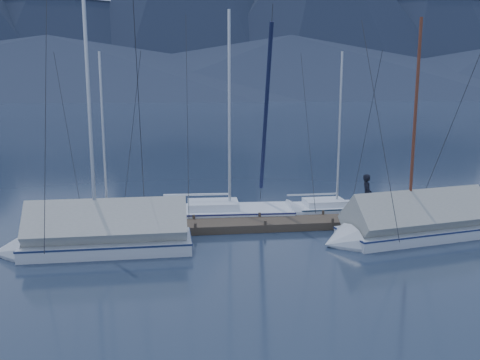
# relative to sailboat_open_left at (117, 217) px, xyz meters

# --- Properties ---
(ground) EXTENTS (1000.00, 1000.00, 0.00)m
(ground) POSITION_rel_sailboat_open_left_xyz_m (5.55, -4.29, -0.15)
(ground) COLOR #151F31
(ground) RESTS_ON ground
(mountain_range) EXTENTS (877.00, 584.00, 150.50)m
(mountain_range) POSITION_rel_sailboat_open_left_xyz_m (9.67, 366.16, 58.50)
(mountain_range) COLOR #475675
(mountain_range) RESTS_ON ground
(dock) EXTENTS (18.00, 1.50, 0.54)m
(dock) POSITION_rel_sailboat_open_left_xyz_m (5.55, -2.29, -0.04)
(dock) COLOR #382D23
(dock) RESTS_ON ground
(mooring_posts) EXTENTS (15.12, 1.52, 0.35)m
(mooring_posts) POSITION_rel_sailboat_open_left_xyz_m (5.05, -2.29, 0.20)
(mooring_posts) COLOR #382D23
(mooring_posts) RESTS_ON ground
(sailboat_open_left) EXTENTS (6.55, 4.43, 8.48)m
(sailboat_open_left) POSITION_rel_sailboat_open_left_xyz_m (0.00, 0.00, 0.00)
(sailboat_open_left) COLOR silver
(sailboat_open_left) RESTS_ON ground
(sailboat_open_mid) EXTENTS (8.04, 3.42, 10.52)m
(sailboat_open_mid) POSITION_rel_sailboat_open_left_xyz_m (5.87, -0.43, 0.04)
(sailboat_open_mid) COLOR white
(sailboat_open_mid) RESTS_ON ground
(sailboat_open_right) EXTENTS (6.53, 2.80, 8.60)m
(sailboat_open_right) POSITION_rel_sailboat_open_left_xyz_m (11.17, -0.03, 0.00)
(sailboat_open_right) COLOR white
(sailboat_open_right) RESTS_ON ground
(sailboat_covered_near) EXTENTS (7.84, 3.79, 9.80)m
(sailboat_covered_near) POSITION_rel_sailboat_open_left_xyz_m (12.10, -4.63, 0.34)
(sailboat_covered_near) COLOR silver
(sailboat_covered_near) RESTS_ON ground
(sailboat_covered_far) EXTENTS (7.40, 3.14, 10.34)m
(sailboat_covered_far) POSITION_rel_sailboat_open_left_xyz_m (-0.43, -4.62, 0.36)
(sailboat_covered_far) COLOR silver
(sailboat_covered_far) RESTS_ON ground
(person) EXTENTS (0.55, 0.75, 1.90)m
(person) POSITION_rel_sailboat_open_left_xyz_m (11.52, -1.84, 1.14)
(person) COLOR black
(person) RESTS_ON dock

